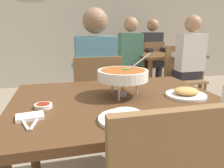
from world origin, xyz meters
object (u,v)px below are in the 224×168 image
at_px(dining_table_far, 166,62).
at_px(chair_bg_left, 150,63).
at_px(chair_diner_main, 96,97).
at_px(patron_bg_right, 130,54).
at_px(appetizer_plate, 186,93).
at_px(rice_plate, 125,116).
at_px(diner_main, 95,72).
at_px(dining_table_main, 118,115).
at_px(sauce_dish, 43,106).
at_px(patron_bg_left, 152,50).
at_px(chair_bg_right, 130,68).
at_px(patron_bg_middle, 188,58).
at_px(chair_bg_middle, 181,74).
at_px(curry_bowl, 123,75).

distance_m(dining_table_far, chair_bg_left, 0.56).
distance_m(chair_diner_main, patron_bg_right, 1.58).
height_order(appetizer_plate, chair_bg_left, chair_bg_left).
relative_size(rice_plate, dining_table_far, 0.24).
distance_m(diner_main, dining_table_far, 1.90).
distance_m(dining_table_main, dining_table_far, 2.49).
relative_size(sauce_dish, patron_bg_left, 0.07).
xyz_separation_m(diner_main, patron_bg_right, (0.78, 1.32, 0.00)).
height_order(diner_main, chair_bg_right, diner_main).
distance_m(chair_diner_main, rice_plate, 1.10).
bearing_deg(chair_bg_right, appetizer_plate, -99.98).
distance_m(chair_bg_left, patron_bg_right, 0.81).
relative_size(chair_diner_main, dining_table_far, 0.90).
relative_size(dining_table_far, patron_bg_middle, 0.76).
bearing_deg(chair_bg_right, dining_table_main, -110.39).
xyz_separation_m(diner_main, rice_plate, (-0.06, -1.10, 0.01)).
bearing_deg(dining_table_far, diner_main, -138.03).
distance_m(chair_bg_left, chair_bg_middle, 1.08).
height_order(chair_diner_main, diner_main, diner_main).
distance_m(dining_table_main, rice_plate, 0.34).
bearing_deg(chair_bg_middle, patron_bg_left, 88.92).
bearing_deg(dining_table_main, chair_bg_left, 62.25).
bearing_deg(dining_table_main, dining_table_far, 55.59).
relative_size(dining_table_far, patron_bg_left, 0.76).
relative_size(chair_diner_main, patron_bg_middle, 0.69).
height_order(curry_bowl, dining_table_far, curry_bowl).
bearing_deg(chair_bg_right, chair_bg_middle, -46.45).
xyz_separation_m(dining_table_far, chair_bg_right, (-0.62, 0.08, -0.10)).
xyz_separation_m(rice_plate, chair_bg_right, (0.85, 2.45, -0.25)).
bearing_deg(chair_bg_left, chair_diner_main, -126.54).
relative_size(chair_diner_main, patron_bg_left, 0.69).
height_order(appetizer_plate, patron_bg_right, patron_bg_right).
distance_m(chair_bg_left, patron_bg_left, 0.24).
xyz_separation_m(appetizer_plate, patron_bg_right, (0.37, 2.17, -0.01)).
relative_size(chair_bg_right, patron_bg_left, 0.69).
relative_size(diner_main, chair_bg_left, 1.46).
height_order(curry_bowl, chair_bg_left, curry_bowl).
bearing_deg(curry_bowl, dining_table_main, -133.81).
relative_size(diner_main, curry_bowl, 3.94).
bearing_deg(patron_bg_left, rice_plate, -116.56).
relative_size(sauce_dish, chair_bg_middle, 0.10).
xyz_separation_m(diner_main, chair_bg_left, (1.37, 1.82, -0.24)).
bearing_deg(appetizer_plate, chair_bg_right, 80.02).
distance_m(patron_bg_middle, patron_bg_right, 0.91).
distance_m(rice_plate, patron_bg_middle, 2.33).
distance_m(chair_bg_right, patron_bg_right, 0.24).
height_order(diner_main, patron_bg_middle, same).
xyz_separation_m(curry_bowl, chair_bg_middle, (1.33, 1.49, -0.36)).
bearing_deg(patron_bg_right, chair_diner_main, -119.95).
distance_m(appetizer_plate, chair_bg_right, 2.24).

